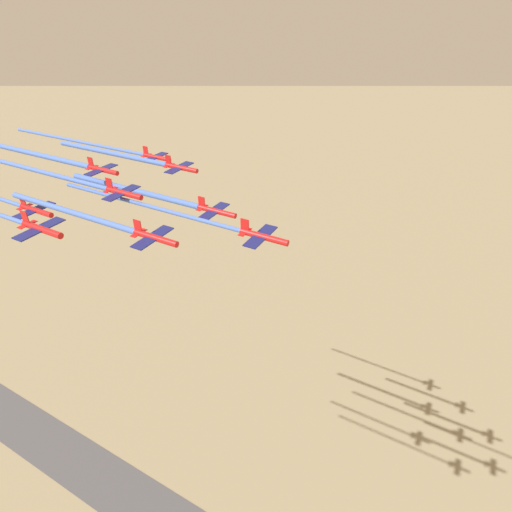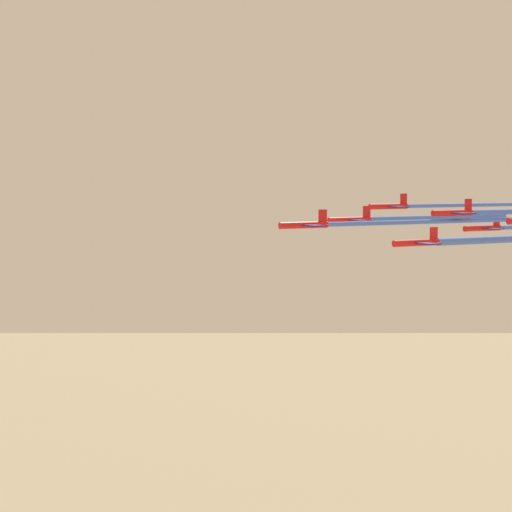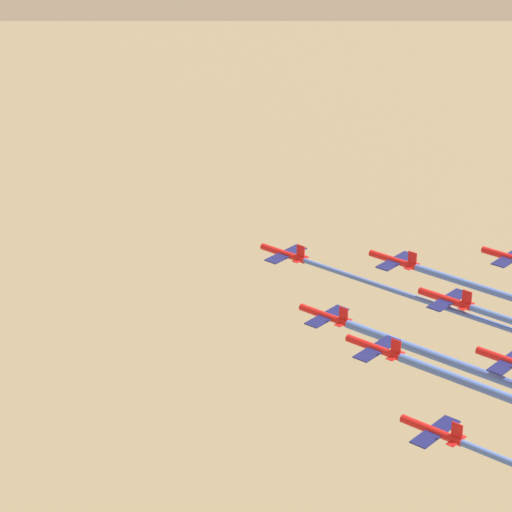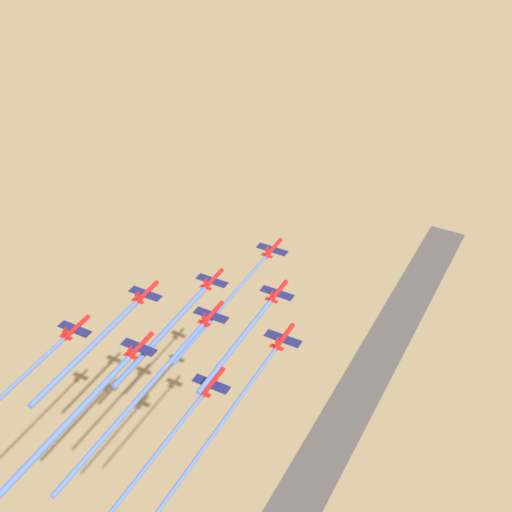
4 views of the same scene
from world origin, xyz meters
TOP-DOWN VIEW (x-y plane):
  - jet_0 at (-37.25, -48.28)m, footprint 7.93×8.04m
  - jet_1 at (-34.32, -66.08)m, footprint 7.93×8.04m
  - jet_2 at (-20.26, -54.37)m, footprint 7.93×8.04m
  - jet_3 at (-31.40, -83.89)m, footprint 7.93×8.04m
  - jet_4 at (-17.34, -72.17)m, footprint 7.93×8.04m
  - jet_5 at (-3.28, -60.46)m, footprint 7.93×8.04m
  - jet_6 at (-28.47, -101.69)m, footprint 7.93×8.04m
  - jet_7 at (-14.41, -89.98)m, footprint 7.93×8.04m
  - jet_8 at (-0.36, -78.27)m, footprint 7.93×8.04m
  - smoke_trail_0 at (-20.80, -68.02)m, footprint 28.23×33.68m
  - smoke_trail_1 at (-19.86, -83.44)m, footprint 24.63×29.21m
  - smoke_trail_2 at (-7.28, -69.95)m, footprint 21.54×25.55m
  - smoke_trail_3 at (-17.26, -100.85)m, footprint 23.92×28.38m
  - smoke_trail_4 at (1.40, -94.67)m, footprint 32.97×39.31m
  - smoke_trail_6 at (-8.79, -125.33)m, footprint 34.78×41.51m
  - smoke_trail_7 at (2.67, -110.49)m, footprint 29.87×35.51m

SIDE VIEW (x-z plane):
  - smoke_trail_1 at x=-19.86m, z-range 142.96..144.21m
  - jet_1 at x=-34.32m, z-range 142.13..145.13m
  - smoke_trail_6 at x=-8.79m, z-range 143.99..144.86m
  - jet_8 at x=-0.36m, z-range 142.95..145.95m
  - jet_6 at x=-28.47m, z-range 142.97..145.97m
  - smoke_trail_0 at x=-20.80m, z-range 146.05..146.82m
  - jet_0 at x=-37.25m, z-range 144.98..147.98m
  - smoke_trail_2 at x=-7.28m, z-range 146.06..147.15m
  - jet_2 at x=-20.26m, z-range 145.15..148.15m
  - smoke_trail_7 at x=2.67m, z-range 146.25..147.51m
  - jet_7 at x=-14.41m, z-range 145.42..148.42m
  - smoke_trail_3 at x=-17.26m, z-range 146.56..147.74m
  - jet_3 at x=-31.40m, z-range 145.69..148.70m
  - smoke_trail_4 at x=1.40m, z-range 147.38..148.36m
  - jet_4 at x=-17.34m, z-range 146.41..149.41m
  - jet_5 at x=-3.28m, z-range 147.12..150.13m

